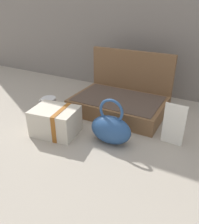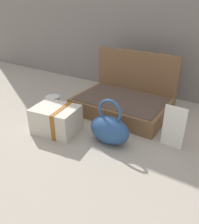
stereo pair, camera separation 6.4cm
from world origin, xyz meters
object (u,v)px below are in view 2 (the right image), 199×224
object	(u,v)px
teal_pouch_handbag	(109,129)
info_card_left	(174,127)
coffee_mug	(53,103)
open_suitcase	(124,100)
cream_toiletry_bag	(57,120)

from	to	relation	value
teal_pouch_handbag	info_card_left	size ratio (longest dim) A/B	1.11
coffee_mug	info_card_left	xyz separation A→B (m)	(0.64, 0.01, 0.05)
coffee_mug	open_suitcase	bearing A→B (deg)	31.34
info_card_left	teal_pouch_handbag	bearing A→B (deg)	-150.81
coffee_mug	teal_pouch_handbag	bearing A→B (deg)	-14.03
open_suitcase	teal_pouch_handbag	distance (m)	0.32
open_suitcase	info_card_left	distance (m)	0.37
teal_pouch_handbag	coffee_mug	xyz separation A→B (m)	(-0.41, 0.10, -0.03)
cream_toiletry_bag	info_card_left	xyz separation A→B (m)	(0.47, 0.16, 0.03)
open_suitcase	teal_pouch_handbag	xyz separation A→B (m)	(0.09, -0.30, 0.00)
open_suitcase	info_card_left	bearing A→B (deg)	-30.96
teal_pouch_handbag	cream_toiletry_bag	size ratio (longest dim) A/B	0.94
coffee_mug	info_card_left	distance (m)	0.64
coffee_mug	cream_toiletry_bag	bearing A→B (deg)	-41.80
info_card_left	coffee_mug	bearing A→B (deg)	-176.69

